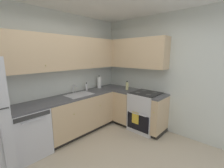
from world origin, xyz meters
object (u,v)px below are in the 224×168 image
object	(u,v)px
oven_range	(145,111)
soap_bottle	(87,87)
paper_towel_roll	(99,82)
dishwasher	(28,132)
oil_bottle	(127,86)

from	to	relation	value
oven_range	soap_bottle	xyz separation A→B (m)	(-0.75, 1.24, 0.53)
oven_range	paper_towel_roll	distance (m)	1.40
paper_towel_roll	oven_range	bearing A→B (deg)	-74.04
dishwasher	soap_bottle	size ratio (longest dim) A/B	4.33
oil_bottle	soap_bottle	bearing A→B (deg)	136.51
dishwasher	oven_range	world-z (taller)	oven_range
dishwasher	oil_bottle	distance (m)	2.33
soap_bottle	oil_bottle	size ratio (longest dim) A/B	0.89
oven_range	paper_towel_roll	xyz separation A→B (m)	(-0.35, 1.22, 0.59)
soap_bottle	paper_towel_roll	distance (m)	0.41
paper_towel_roll	soap_bottle	bearing A→B (deg)	177.18
dishwasher	oven_range	bearing A→B (deg)	-25.48
soap_bottle	oil_bottle	distance (m)	1.01
dishwasher	oven_range	size ratio (longest dim) A/B	0.82
oven_range	soap_bottle	size ratio (longest dim) A/B	5.26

